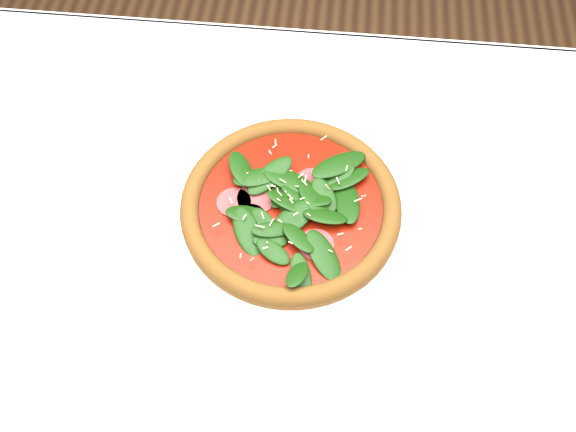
# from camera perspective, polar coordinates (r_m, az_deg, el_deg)

# --- Properties ---
(ground) EXTENTS (6.00, 6.00, 0.00)m
(ground) POSITION_cam_1_polar(r_m,az_deg,el_deg) (1.52, -0.69, -16.77)
(ground) COLOR brown
(ground) RESTS_ON ground
(dining_table) EXTENTS (1.21, 0.81, 0.75)m
(dining_table) POSITION_cam_1_polar(r_m,az_deg,el_deg) (0.91, -1.10, -5.68)
(dining_table) COLOR white
(dining_table) RESTS_ON ground
(plate) EXTENTS (0.33, 0.33, 0.01)m
(plate) POSITION_cam_1_polar(r_m,az_deg,el_deg) (0.84, 0.25, 0.36)
(plate) COLOR white
(plate) RESTS_ON dining_table
(pizza) EXTENTS (0.38, 0.38, 0.04)m
(pizza) POSITION_cam_1_polar(r_m,az_deg,el_deg) (0.82, 0.25, 1.07)
(pizza) COLOR #915823
(pizza) RESTS_ON plate
(wine_glass) EXTENTS (0.09, 0.09, 0.21)m
(wine_glass) POSITION_cam_1_polar(r_m,az_deg,el_deg) (0.76, -20.85, 4.01)
(wine_glass) COLOR white
(wine_glass) RESTS_ON dining_table
(saucer_far) EXTENTS (0.14, 0.14, 0.01)m
(saucer_far) POSITION_cam_1_polar(r_m,az_deg,el_deg) (0.98, 17.55, 8.24)
(saucer_far) COLOR white
(saucer_far) RESTS_ON dining_table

